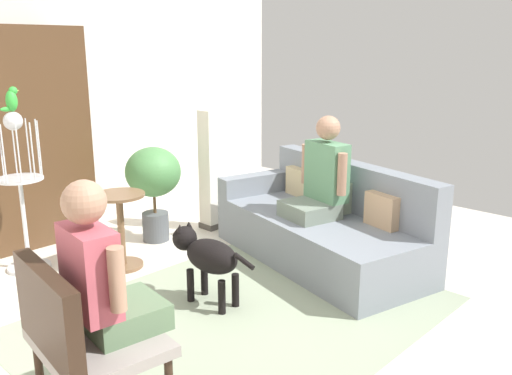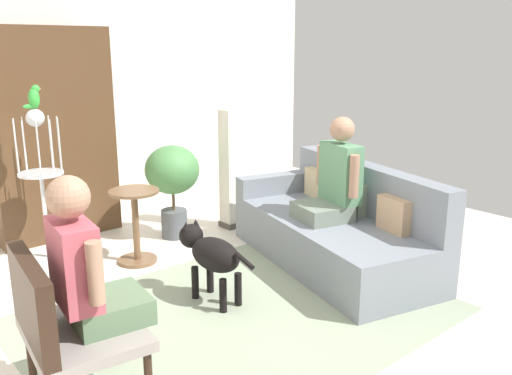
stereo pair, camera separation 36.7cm
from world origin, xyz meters
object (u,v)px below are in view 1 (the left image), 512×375
object	(u,v)px
couch	(322,227)
person_on_couch	(321,178)
armchair	(76,331)
dog	(207,255)
person_on_armchair	(101,275)
column_lamp	(210,171)
bird_cage_stand	(21,193)
round_end_table	(121,227)
potted_plant	(153,179)
armoire_cabinet	(21,138)
parrot	(12,100)

from	to	relation	value
couch	person_on_couch	world-z (taller)	person_on_couch
armchair	dog	distance (m)	1.48
person_on_armchair	column_lamp	size ratio (longest dim) A/B	0.66
couch	bird_cage_stand	size ratio (longest dim) A/B	1.63
round_end_table	column_lamp	bearing A→B (deg)	10.41
couch	dog	size ratio (longest dim) A/B	2.86
potted_plant	armoire_cabinet	bearing A→B (deg)	133.86
bird_cage_stand	column_lamp	distance (m)	1.87
armchair	round_end_table	size ratio (longest dim) A/B	1.33
dog	column_lamp	world-z (taller)	column_lamp
couch	parrot	xyz separation A→B (m)	(-1.95, 1.71, 1.17)
armchair	round_end_table	distance (m)	2.08
person_on_armchair	dog	size ratio (longest dim) A/B	1.06
person_on_armchair	dog	xyz separation A→B (m)	(1.21, 0.59, -0.41)
round_end_table	couch	bearing A→B (deg)	-39.95
parrot	potted_plant	size ratio (longest dim) A/B	0.21
person_on_couch	round_end_table	distance (m)	1.80
potted_plant	armoire_cabinet	distance (m)	1.31
dog	column_lamp	size ratio (longest dim) A/B	0.62
dog	bird_cage_stand	world-z (taller)	bird_cage_stand
round_end_table	dog	bearing A→B (deg)	-86.55
armchair	armoire_cabinet	xyz separation A→B (m)	(1.05, 2.87, 0.51)
column_lamp	bird_cage_stand	bearing A→B (deg)	169.67
couch	person_on_couch	distance (m)	0.47
parrot	column_lamp	world-z (taller)	parrot
armoire_cabinet	person_on_couch	bearing A→B (deg)	-57.14
person_on_armchair	parrot	bearing A→B (deg)	75.54
person_on_couch	dog	xyz separation A→B (m)	(-1.25, 0.11, -0.39)
armoire_cabinet	potted_plant	bearing A→B (deg)	-46.14
dog	couch	bearing A→B (deg)	-4.06
bird_cage_stand	column_lamp	world-z (taller)	bird_cage_stand
armoire_cabinet	dog	bearing A→B (deg)	-82.21
couch	parrot	world-z (taller)	parrot
person_on_couch	column_lamp	size ratio (longest dim) A/B	0.70
armchair	person_on_armchair	size ratio (longest dim) A/B	1.08
column_lamp	armoire_cabinet	bearing A→B (deg)	145.79
couch	column_lamp	size ratio (longest dim) A/B	1.77
parrot	potted_plant	world-z (taller)	parrot
person_on_armchair	round_end_table	xyz separation A→B (m)	(1.15, 1.64, -0.42)
person_on_couch	dog	world-z (taller)	person_on_couch
bird_cage_stand	armoire_cabinet	xyz separation A→B (m)	(0.34, 0.69, 0.36)
potted_plant	armoire_cabinet	size ratio (longest dim) A/B	0.46
armchair	person_on_couch	distance (m)	2.66
person_on_couch	parrot	world-z (taller)	parrot
dog	column_lamp	distance (m)	1.77
person_on_couch	armoire_cabinet	bearing A→B (deg)	122.86
person_on_armchair	armoire_cabinet	bearing A→B (deg)	72.74
column_lamp	armchair	bearing A→B (deg)	-144.02
round_end_table	bird_cage_stand	xyz separation A→B (m)	(-0.59, 0.57, 0.31)
parrot	potted_plant	xyz separation A→B (m)	(1.20, -0.22, -0.84)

